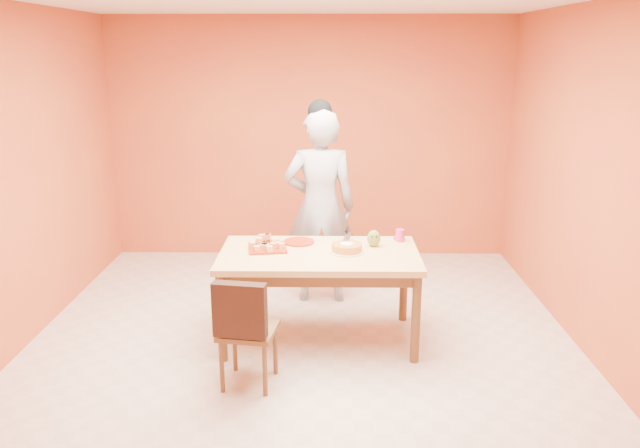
{
  "coord_description": "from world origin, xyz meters",
  "views": [
    {
      "loc": [
        0.21,
        -4.53,
        2.33
      ],
      "look_at": [
        0.14,
        0.3,
        0.97
      ],
      "focal_mm": 35.0,
      "sensor_mm": 36.0,
      "label": 1
    }
  ],
  "objects_px": {
    "dining_table": "(319,263)",
    "pastry_platter": "(267,248)",
    "egg_ornament": "(374,238)",
    "checker_tin": "(399,238)",
    "red_dinner_plate": "(299,242)",
    "sponge_cake": "(347,247)",
    "person": "(320,207)",
    "magenta_glass": "(400,235)",
    "dining_chair": "(248,329)"
  },
  "relations": [
    {
      "from": "checker_tin",
      "to": "sponge_cake",
      "type": "bearing_deg",
      "value": -142.85
    },
    {
      "from": "magenta_glass",
      "to": "dining_table",
      "type": "bearing_deg",
      "value": -155.8
    },
    {
      "from": "dining_table",
      "to": "person",
      "type": "height_order",
      "value": "person"
    },
    {
      "from": "dining_table",
      "to": "sponge_cake",
      "type": "distance_m",
      "value": 0.26
    },
    {
      "from": "person",
      "to": "checker_tin",
      "type": "relative_size",
      "value": 19.27
    },
    {
      "from": "pastry_platter",
      "to": "checker_tin",
      "type": "xyz_separation_m",
      "value": [
        1.1,
        0.27,
        0.01
      ]
    },
    {
      "from": "red_dinner_plate",
      "to": "sponge_cake",
      "type": "bearing_deg",
      "value": -32.39
    },
    {
      "from": "checker_tin",
      "to": "dining_chair",
      "type": "bearing_deg",
      "value": -137.11
    },
    {
      "from": "person",
      "to": "magenta_glass",
      "type": "distance_m",
      "value": 0.9
    },
    {
      "from": "dining_table",
      "to": "dining_chair",
      "type": "xyz_separation_m",
      "value": [
        -0.49,
        -0.74,
        -0.23
      ]
    },
    {
      "from": "person",
      "to": "magenta_glass",
      "type": "height_order",
      "value": "person"
    },
    {
      "from": "egg_ornament",
      "to": "checker_tin",
      "type": "xyz_separation_m",
      "value": [
        0.23,
        0.19,
        -0.06
      ]
    },
    {
      "from": "egg_ornament",
      "to": "dining_table",
      "type": "bearing_deg",
      "value": -165.4
    },
    {
      "from": "dining_chair",
      "to": "red_dinner_plate",
      "type": "height_order",
      "value": "dining_chair"
    },
    {
      "from": "egg_ornament",
      "to": "checker_tin",
      "type": "distance_m",
      "value": 0.31
    },
    {
      "from": "pastry_platter",
      "to": "checker_tin",
      "type": "relative_size",
      "value": 3.21
    },
    {
      "from": "red_dinner_plate",
      "to": "egg_ornament",
      "type": "height_order",
      "value": "egg_ornament"
    },
    {
      "from": "red_dinner_plate",
      "to": "egg_ornament",
      "type": "bearing_deg",
      "value": -8.71
    },
    {
      "from": "red_dinner_plate",
      "to": "sponge_cake",
      "type": "xyz_separation_m",
      "value": [
        0.4,
        -0.25,
        0.03
      ]
    },
    {
      "from": "egg_ornament",
      "to": "pastry_platter",
      "type": "bearing_deg",
      "value": -179.62
    },
    {
      "from": "dining_table",
      "to": "dining_chair",
      "type": "distance_m",
      "value": 0.92
    },
    {
      "from": "dining_chair",
      "to": "checker_tin",
      "type": "relative_size",
      "value": 8.85
    },
    {
      "from": "red_dinner_plate",
      "to": "magenta_glass",
      "type": "distance_m",
      "value": 0.86
    },
    {
      "from": "magenta_glass",
      "to": "checker_tin",
      "type": "xyz_separation_m",
      "value": [
        0.0,
        0.04,
        -0.04
      ]
    },
    {
      "from": "person",
      "to": "magenta_glass",
      "type": "bearing_deg",
      "value": 138.13
    },
    {
      "from": "dining_chair",
      "to": "person",
      "type": "bearing_deg",
      "value": 81.8
    },
    {
      "from": "dining_chair",
      "to": "magenta_glass",
      "type": "distance_m",
      "value": 1.62
    },
    {
      "from": "dining_table",
      "to": "egg_ornament",
      "type": "relative_size",
      "value": 11.55
    },
    {
      "from": "dining_chair",
      "to": "magenta_glass",
      "type": "relative_size",
      "value": 8.07
    },
    {
      "from": "red_dinner_plate",
      "to": "magenta_glass",
      "type": "height_order",
      "value": "magenta_glass"
    },
    {
      "from": "person",
      "to": "egg_ornament",
      "type": "relative_size",
      "value": 13.17
    },
    {
      "from": "person",
      "to": "sponge_cake",
      "type": "distance_m",
      "value": 0.91
    },
    {
      "from": "checker_tin",
      "to": "egg_ornament",
      "type": "bearing_deg",
      "value": -140.44
    },
    {
      "from": "dining_chair",
      "to": "checker_tin",
      "type": "height_order",
      "value": "dining_chair"
    },
    {
      "from": "dining_table",
      "to": "pastry_platter",
      "type": "distance_m",
      "value": 0.44
    },
    {
      "from": "dining_table",
      "to": "red_dinner_plate",
      "type": "distance_m",
      "value": 0.32
    },
    {
      "from": "egg_ornament",
      "to": "magenta_glass",
      "type": "relative_size",
      "value": 1.33
    },
    {
      "from": "dining_table",
      "to": "pastry_platter",
      "type": "bearing_deg",
      "value": 169.54
    },
    {
      "from": "person",
      "to": "magenta_glass",
      "type": "relative_size",
      "value": 17.57
    },
    {
      "from": "pastry_platter",
      "to": "sponge_cake",
      "type": "distance_m",
      "value": 0.65
    },
    {
      "from": "pastry_platter",
      "to": "dining_chair",
      "type": "bearing_deg",
      "value": -94.79
    },
    {
      "from": "dining_table",
      "to": "dining_chair",
      "type": "relative_size",
      "value": 1.91
    },
    {
      "from": "dining_table",
      "to": "red_dinner_plate",
      "type": "xyz_separation_m",
      "value": [
        -0.17,
        0.25,
        0.1
      ]
    },
    {
      "from": "dining_chair",
      "to": "person",
      "type": "xyz_separation_m",
      "value": [
        0.49,
        1.61,
        0.48
      ]
    },
    {
      "from": "dining_chair",
      "to": "person",
      "type": "height_order",
      "value": "person"
    },
    {
      "from": "checker_tin",
      "to": "pastry_platter",
      "type": "bearing_deg",
      "value": -166.18
    },
    {
      "from": "sponge_cake",
      "to": "dining_table",
      "type": "bearing_deg",
      "value": -179.34
    },
    {
      "from": "pastry_platter",
      "to": "egg_ornament",
      "type": "xyz_separation_m",
      "value": [
        0.87,
        0.08,
        0.06
      ]
    },
    {
      "from": "sponge_cake",
      "to": "egg_ornament",
      "type": "distance_m",
      "value": 0.28
    },
    {
      "from": "red_dinner_plate",
      "to": "magenta_glass",
      "type": "xyz_separation_m",
      "value": [
        0.85,
        0.05,
        0.04
      ]
    }
  ]
}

